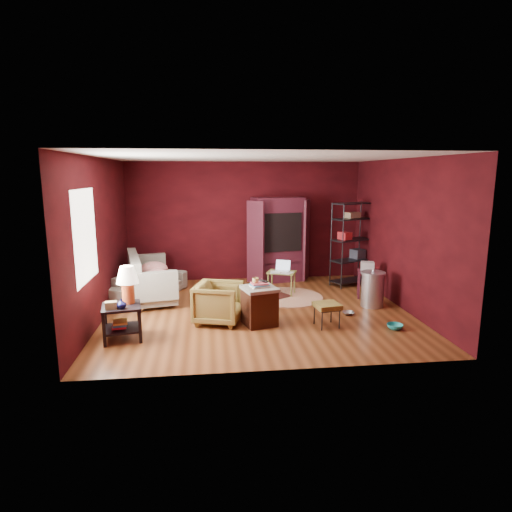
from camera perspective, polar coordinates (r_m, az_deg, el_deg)
The scene contains 18 objects.
room at distance 7.74m, azimuth -0.11°, elevation 2.62°, with size 5.54×5.04×2.84m.
sofa at distance 9.04m, azimuth -14.07°, elevation -3.11°, with size 1.94×0.57×0.76m, color gray.
armchair at distance 7.37m, azimuth -4.98°, elevation -5.99°, with size 0.74×0.70×0.77m, color black.
pet_bowl_steel at distance 7.99m, azimuth 12.24°, elevation -6.92°, with size 0.21×0.05×0.21m, color #AEB0B5.
pet_bowl_turquoise at distance 7.47m, azimuth 18.06°, elevation -8.29°, with size 0.26×0.08×0.26m, color #25AFAF.
vase at distance 6.71m, azimuth -17.51°, elevation -6.11°, with size 0.14×0.15×0.14m, color #0C0C3C.
mug at distance 7.12m, azimuth -0.06°, elevation -3.21°, with size 0.11×0.09×0.11m, color #D4BE68.
side_table at distance 6.90m, azimuth -17.11°, elevation -5.07°, with size 0.66×0.66×1.13m.
sofa_cushions at distance 8.99m, azimuth -14.10°, elevation -2.97°, with size 1.20×2.14×0.84m.
hamper at distance 7.26m, azimuth 0.45°, elevation -6.55°, with size 0.65×0.65×0.75m.
footstool at distance 7.26m, azimuth 9.46°, elevation -6.65°, with size 0.45×0.45×0.40m.
rug_round at distance 8.93m, azimuth 4.11°, elevation -5.46°, with size 1.80×1.80×0.01m.
rug_oriental at distance 8.87m, azimuth -0.12°, elevation -5.47°, with size 1.57×1.43×0.01m.
laptop_desk at distance 9.04m, azimuth 3.45°, elevation -2.40°, with size 0.69×0.60×0.71m.
tv_armoire at distance 10.08m, azimuth 2.91°, elevation 2.42°, with size 1.54×0.99×1.98m.
wire_shelving at distance 9.94m, azimuth 12.67°, elevation 2.07°, with size 1.01×0.75×1.89m.
small_stand at distance 9.06m, azimuth 14.61°, elevation -1.93°, with size 0.47×0.47×0.75m.
trash_can at distance 8.53m, azimuth 15.27°, elevation -4.26°, with size 0.60×0.60×0.73m.
Camera 1 is at (-0.92, -7.62, 2.52)m, focal length 30.00 mm.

